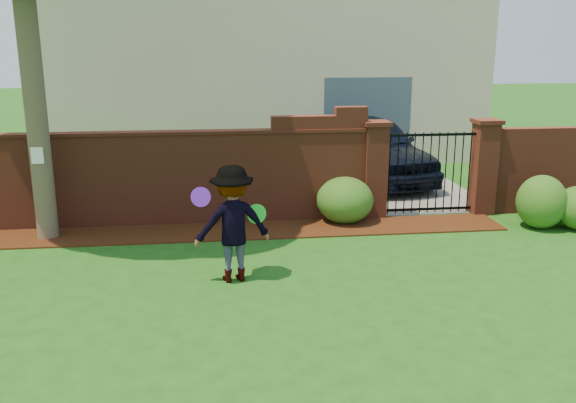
{
  "coord_description": "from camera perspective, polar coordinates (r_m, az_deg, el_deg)",
  "views": [
    {
      "loc": [
        -0.69,
        -7.34,
        3.36
      ],
      "look_at": [
        0.39,
        1.4,
        1.05
      ],
      "focal_mm": 38.45,
      "sensor_mm": 36.0,
      "label": 1
    }
  ],
  "objects": [
    {
      "name": "ground",
      "position": [
        8.11,
        -1.55,
        -9.84
      ],
      "size": [
        80.0,
        80.0,
        0.01
      ],
      "primitive_type": "cube",
      "color": "#1A5114",
      "rests_on": "ground"
    },
    {
      "name": "mulch_bed",
      "position": [
        11.2,
        -8.07,
        -2.84
      ],
      "size": [
        11.1,
        1.08,
        0.03
      ],
      "primitive_type": "cube",
      "color": "#331609",
      "rests_on": "ground"
    },
    {
      "name": "brick_wall",
      "position": [
        11.68,
        -13.39,
        2.26
      ],
      "size": [
        8.7,
        0.31,
        2.16
      ],
      "color": "maroon",
      "rests_on": "ground"
    },
    {
      "name": "pillar_left",
      "position": [
        12.0,
        8.03,
        2.99
      ],
      "size": [
        0.5,
        0.5,
        1.88
      ],
      "color": "maroon",
      "rests_on": "ground"
    },
    {
      "name": "pillar_right",
      "position": [
        12.75,
        17.64,
        3.12
      ],
      "size": [
        0.5,
        0.5,
        1.88
      ],
      "color": "maroon",
      "rests_on": "ground"
    },
    {
      "name": "iron_gate",
      "position": [
        12.35,
        12.95,
        2.61
      ],
      "size": [
        1.78,
        0.03,
        1.6
      ],
      "color": "black",
      "rests_on": "ground"
    },
    {
      "name": "driveway",
      "position": [
        16.26,
        8.05,
        2.64
      ],
      "size": [
        3.2,
        8.0,
        0.01
      ],
      "primitive_type": "cube",
      "color": "slate",
      "rests_on": "ground"
    },
    {
      "name": "house",
      "position": [
        19.42,
        -2.11,
        14.1
      ],
      "size": [
        12.4,
        6.4,
        6.3
      ],
      "color": "beige",
      "rests_on": "ground"
    },
    {
      "name": "car",
      "position": [
        15.11,
        7.95,
        4.82
      ],
      "size": [
        2.74,
        4.99,
        1.61
      ],
      "primitive_type": "imported",
      "rotation": [
        0.0,
        0.0,
        0.19
      ],
      "color": "black",
      "rests_on": "ground"
    },
    {
      "name": "paper_notice",
      "position": [
        11.11,
        -22.18,
        3.96
      ],
      "size": [
        0.2,
        0.01,
        0.28
      ],
      "primitive_type": "cube",
      "color": "white",
      "rests_on": "tree"
    },
    {
      "name": "shrub_left",
      "position": [
        11.67,
        5.28,
        0.13
      ],
      "size": [
        1.07,
        1.07,
        0.88
      ],
      "primitive_type": "ellipsoid",
      "color": "#1E5419",
      "rests_on": "ground"
    },
    {
      "name": "shrub_middle",
      "position": [
        12.19,
        22.39,
        -0.03
      ],
      "size": [
        0.9,
        0.9,
        0.99
      ],
      "primitive_type": "ellipsoid",
      "color": "#1E5419",
      "rests_on": "ground"
    },
    {
      "name": "man",
      "position": [
        8.74,
        -5.14,
        -2.12
      ],
      "size": [
        1.19,
        0.82,
        1.69
      ],
      "primitive_type": "imported",
      "rotation": [
        0.0,
        0.0,
        3.33
      ],
      "color": "gray",
      "rests_on": "ground"
    },
    {
      "name": "frisbee_purple",
      "position": [
        8.36,
        -8.08,
        0.42
      ],
      "size": [
        0.28,
        0.13,
        0.27
      ],
      "primitive_type": "cylinder",
      "rotation": [
        1.36,
        0.0,
        0.17
      ],
      "color": "#6621CE",
      "rests_on": "man"
    },
    {
      "name": "frisbee_green",
      "position": [
        8.73,
        -2.93,
        -1.14
      ],
      "size": [
        0.29,
        0.13,
        0.28
      ],
      "primitive_type": "cylinder",
      "rotation": [
        1.43,
        0.0,
        0.23
      ],
      "color": "green",
      "rests_on": "man"
    }
  ]
}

